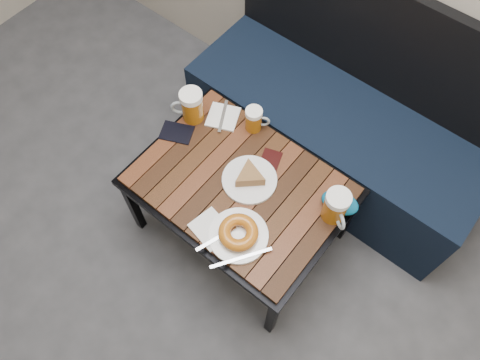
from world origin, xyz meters
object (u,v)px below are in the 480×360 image
Objects in this scene: bench at (336,131)px; beer_mug_left at (191,106)px; cafe_table at (240,189)px; plate_bagel at (238,234)px; passport_burgundy at (270,161)px; beer_mug_centre at (254,119)px; passport_navy at (177,133)px; plate_pie at (250,178)px; knit_pouch at (340,203)px; beer_mug_right at (336,207)px.

beer_mug_left is (-0.47, -0.46, 0.28)m from bench.
cafe_table is 5.45× the size of beer_mug_left.
passport_burgundy is (-0.11, 0.34, -0.02)m from plate_bagel.
passport_navy is (-0.24, -0.23, -0.05)m from beer_mug_centre.
plate_pie is at bearing 128.67° from beer_mug_left.
passport_navy reaches higher than cafe_table.
passport_navy is (0.00, -0.11, -0.07)m from beer_mug_left.
cafe_table is 3.01× the size of plate_bagel.
knit_pouch reaches higher than passport_burgundy.
knit_pouch is (0.34, 0.13, 0.01)m from plate_pie.
beer_mug_centre is 0.79× the size of knit_pouch.
plate_pie is 0.38m from passport_navy.
cafe_table is 5.78× the size of knit_pouch.
cafe_table is 0.24m from plate_bagel.
beer_mug_left is 0.55× the size of plate_bagel.
cafe_table is at bearing 127.22° from plate_bagel.
bench reaches higher than beer_mug_left.
bench is 0.80m from plate_bagel.
beer_mug_right reaches higher than passport_burgundy.
plate_pie is 0.13m from passport_burgundy.
plate_pie is at bearing 118.37° from plate_bagel.
plate_bagel is at bearing -91.85° from passport_burgundy.
bench is 6.36× the size of plate_pie.
beer_mug_right reaches higher than plate_bagel.
passport_navy is at bearing -168.98° from knit_pouch.
beer_mug_centre is at bearing 109.20° from passport_navy.
plate_bagel is (-0.23, -0.29, -0.05)m from beer_mug_right.
beer_mug_right reaches higher than cafe_table.
beer_mug_centre reaches higher than knit_pouch.
beer_mug_centre is (0.24, 0.12, -0.02)m from beer_mug_left.
passport_navy is 1.23× the size of passport_burgundy.
passport_navy is at bearing 53.73° from beer_mug_left.
beer_mug_left reaches higher than plate_bagel.
bench is at bearing 81.12° from plate_pie.
passport_burgundy is at bearing -65.09° from beer_mug_centre.
bench is at bearing 21.23° from beer_mug_centre.
passport_navy is at bearing -170.75° from beer_mug_centre.
beer_mug_centre reaches higher than passport_navy.
cafe_table is 0.40m from beer_mug_right.
plate_bagel is 0.41m from knit_pouch.
cafe_table is 5.54× the size of beer_mug_right.
beer_mug_right is at bearing -26.60° from passport_burgundy.
bench is 1.67× the size of cafe_table.
beer_mug_left is 0.72m from knit_pouch.
plate_pie is (0.02, 0.03, 0.07)m from cafe_table.
beer_mug_centre is (-0.12, 0.25, 0.10)m from cafe_table.
passport_burgundy is (0.39, 0.14, -0.00)m from passport_navy.
beer_mug_centre is 0.41× the size of plate_bagel.
plate_pie is at bearing -159.34° from knit_pouch.
passport_burgundy is 0.74× the size of knit_pouch.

